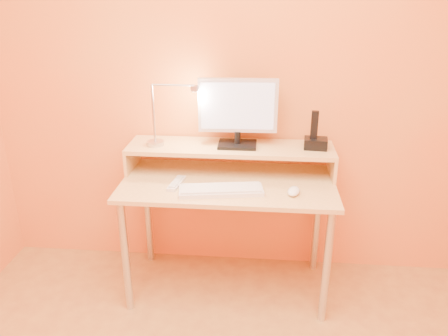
# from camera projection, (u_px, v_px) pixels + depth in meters

# --- Properties ---
(wall_back) EXTENTS (3.00, 0.04, 2.50)m
(wall_back) POSITION_uv_depth(u_px,v_px,m) (233.00, 77.00, 2.59)
(wall_back) COLOR orange
(wall_back) RESTS_ON floor
(desk_leg_fl) EXTENTS (0.04, 0.04, 0.69)m
(desk_leg_fl) POSITION_uv_depth(u_px,v_px,m) (126.00, 257.00, 2.46)
(desk_leg_fl) COLOR silver
(desk_leg_fl) RESTS_ON floor
(desk_leg_fr) EXTENTS (0.04, 0.04, 0.69)m
(desk_leg_fr) POSITION_uv_depth(u_px,v_px,m) (326.00, 268.00, 2.37)
(desk_leg_fr) COLOR silver
(desk_leg_fr) RESTS_ON floor
(desk_leg_bl) EXTENTS (0.04, 0.04, 0.69)m
(desk_leg_bl) POSITION_uv_depth(u_px,v_px,m) (148.00, 214.00, 2.92)
(desk_leg_bl) COLOR silver
(desk_leg_bl) RESTS_ON floor
(desk_leg_br) EXTENTS (0.04, 0.04, 0.69)m
(desk_leg_br) POSITION_uv_depth(u_px,v_px,m) (317.00, 222.00, 2.83)
(desk_leg_br) COLOR silver
(desk_leg_br) RESTS_ON floor
(desk_lower) EXTENTS (1.20, 0.60, 0.02)m
(desk_lower) POSITION_uv_depth(u_px,v_px,m) (228.00, 183.00, 2.51)
(desk_lower) COLOR #EEB67F
(desk_lower) RESTS_ON floor
(shelf_riser_left) EXTENTS (0.02, 0.30, 0.14)m
(shelf_riser_left) POSITION_uv_depth(u_px,v_px,m) (132.00, 157.00, 2.66)
(shelf_riser_left) COLOR #EEB67F
(shelf_riser_left) RESTS_ON desk_lower
(shelf_riser_right) EXTENTS (0.02, 0.30, 0.14)m
(shelf_riser_right) POSITION_uv_depth(u_px,v_px,m) (332.00, 164.00, 2.56)
(shelf_riser_right) COLOR #EEB67F
(shelf_riser_right) RESTS_ON desk_lower
(desk_shelf) EXTENTS (1.20, 0.30, 0.02)m
(desk_shelf) POSITION_uv_depth(u_px,v_px,m) (230.00, 148.00, 2.58)
(desk_shelf) COLOR #EEB67F
(desk_shelf) RESTS_ON desk_lower
(monitor_foot) EXTENTS (0.22, 0.16, 0.02)m
(monitor_foot) POSITION_uv_depth(u_px,v_px,m) (237.00, 145.00, 2.57)
(monitor_foot) COLOR black
(monitor_foot) RESTS_ON desk_shelf
(monitor_neck) EXTENTS (0.04, 0.04, 0.07)m
(monitor_neck) POSITION_uv_depth(u_px,v_px,m) (237.00, 137.00, 2.55)
(monitor_neck) COLOR black
(monitor_neck) RESTS_ON monitor_foot
(monitor_panel) EXTENTS (0.45, 0.05, 0.31)m
(monitor_panel) POSITION_uv_depth(u_px,v_px,m) (238.00, 106.00, 2.49)
(monitor_panel) COLOR silver
(monitor_panel) RESTS_ON monitor_neck
(monitor_back) EXTENTS (0.40, 0.03, 0.26)m
(monitor_back) POSITION_uv_depth(u_px,v_px,m) (238.00, 105.00, 2.51)
(monitor_back) COLOR black
(monitor_back) RESTS_ON monitor_panel
(monitor_screen) EXTENTS (0.41, 0.02, 0.26)m
(monitor_screen) POSITION_uv_depth(u_px,v_px,m) (238.00, 106.00, 2.48)
(monitor_screen) COLOR #C6D3FF
(monitor_screen) RESTS_ON monitor_panel
(lamp_base) EXTENTS (0.10, 0.10, 0.02)m
(lamp_base) POSITION_uv_depth(u_px,v_px,m) (155.00, 143.00, 2.58)
(lamp_base) COLOR silver
(lamp_base) RESTS_ON desk_shelf
(lamp_post) EXTENTS (0.01, 0.01, 0.33)m
(lamp_post) POSITION_uv_depth(u_px,v_px,m) (153.00, 114.00, 2.51)
(lamp_post) COLOR silver
(lamp_post) RESTS_ON lamp_base
(lamp_arm) EXTENTS (0.24, 0.01, 0.01)m
(lamp_arm) POSITION_uv_depth(u_px,v_px,m) (173.00, 85.00, 2.44)
(lamp_arm) COLOR silver
(lamp_arm) RESTS_ON lamp_post
(lamp_head) EXTENTS (0.04, 0.04, 0.03)m
(lamp_head) POSITION_uv_depth(u_px,v_px,m) (195.00, 88.00, 2.44)
(lamp_head) COLOR silver
(lamp_head) RESTS_ON lamp_arm
(lamp_bulb) EXTENTS (0.03, 0.03, 0.00)m
(lamp_bulb) POSITION_uv_depth(u_px,v_px,m) (195.00, 91.00, 2.44)
(lamp_bulb) COLOR #FFEAC6
(lamp_bulb) RESTS_ON lamp_head
(phone_dock) EXTENTS (0.14, 0.11, 0.06)m
(phone_dock) POSITION_uv_depth(u_px,v_px,m) (316.00, 143.00, 2.53)
(phone_dock) COLOR black
(phone_dock) RESTS_ON desk_shelf
(phone_handset) EXTENTS (0.04, 0.03, 0.16)m
(phone_handset) POSITION_uv_depth(u_px,v_px,m) (314.00, 125.00, 2.48)
(phone_handset) COLOR black
(phone_handset) RESTS_ON phone_dock
(phone_led) EXTENTS (0.01, 0.00, 0.04)m
(phone_led) POSITION_uv_depth(u_px,v_px,m) (325.00, 147.00, 2.47)
(phone_led) COLOR blue
(phone_led) RESTS_ON phone_dock
(keyboard) EXTENTS (0.46, 0.21, 0.02)m
(keyboard) POSITION_uv_depth(u_px,v_px,m) (221.00, 191.00, 2.36)
(keyboard) COLOR silver
(keyboard) RESTS_ON desk_lower
(mouse) EXTENTS (0.09, 0.12, 0.04)m
(mouse) POSITION_uv_depth(u_px,v_px,m) (294.00, 191.00, 2.34)
(mouse) COLOR white
(mouse) RESTS_ON desk_lower
(remote_control) EXTENTS (0.08, 0.19, 0.02)m
(remote_control) POSITION_uv_depth(u_px,v_px,m) (177.00, 183.00, 2.45)
(remote_control) COLOR silver
(remote_control) RESTS_ON desk_lower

